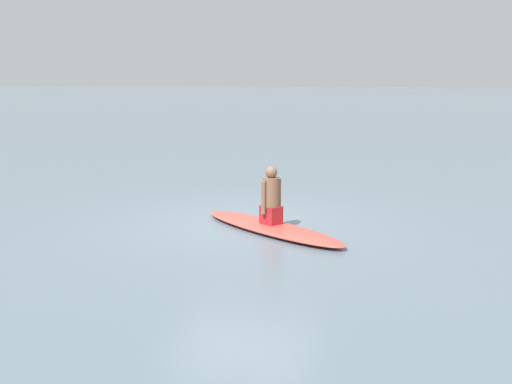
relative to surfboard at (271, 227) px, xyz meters
The scene contains 3 objects.
ground_plane 0.77m from the surfboard, 55.37° to the left, with size 400.00×400.00×0.00m, color slate.
surfboard is the anchor object (origin of this frame).
person_paddler 0.50m from the surfboard, ahead, with size 0.39×0.41×0.96m.
Camera 1 is at (-9.84, -3.21, 2.50)m, focal length 42.09 mm.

